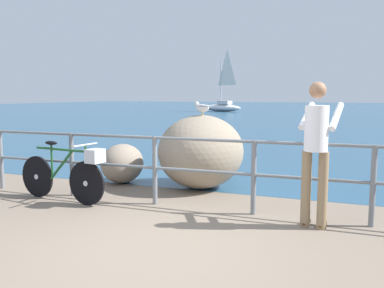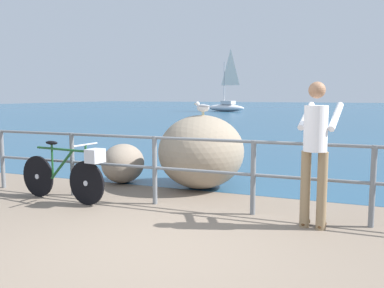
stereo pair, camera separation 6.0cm
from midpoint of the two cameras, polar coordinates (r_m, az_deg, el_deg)
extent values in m
cube|color=#756656|center=(23.90, 16.29, 2.47)|extent=(120.00, 120.00, 0.10)
cube|color=navy|center=(51.54, 18.92, 4.59)|extent=(120.00, 90.00, 0.01)
cylinder|color=slate|center=(7.94, -25.03, -1.93)|extent=(0.07, 0.07, 1.02)
cylinder|color=slate|center=(6.95, -16.48, -2.72)|extent=(0.07, 0.07, 1.02)
cylinder|color=slate|center=(6.17, -5.42, -3.65)|extent=(0.07, 0.07, 1.02)
cylinder|color=slate|center=(5.67, 8.19, -4.61)|extent=(0.07, 0.07, 1.02)
cylinder|color=slate|center=(5.54, 23.41, -5.37)|extent=(0.07, 0.07, 1.02)
cylinder|color=slate|center=(5.80, 1.11, 0.61)|extent=(7.43, 0.04, 0.04)
cylinder|color=slate|center=(5.87, 1.10, -3.76)|extent=(7.43, 0.04, 0.04)
cylinder|color=black|center=(7.06, -20.78, -4.23)|extent=(0.66, 0.12, 0.66)
cylinder|color=#B7BCC6|center=(7.06, -20.78, -4.23)|extent=(0.09, 0.07, 0.08)
cylinder|color=black|center=(6.31, -14.61, -5.26)|extent=(0.66, 0.12, 0.66)
cylinder|color=#B7BCC6|center=(6.31, -14.61, -5.26)|extent=(0.09, 0.07, 0.08)
cylinder|color=#194C23|center=(6.60, -18.02, -0.72)|extent=(0.98, 0.17, 0.04)
cylinder|color=#194C23|center=(6.62, -17.79, -2.75)|extent=(0.50, 0.11, 0.50)
cylinder|color=#194C23|center=(6.76, -19.01, -2.34)|extent=(0.03, 0.03, 0.53)
ellipsoid|color=black|center=(6.72, -19.11, 0.14)|extent=(0.25, 0.13, 0.06)
cylinder|color=#194C23|center=(6.26, -14.69, -2.71)|extent=(0.03, 0.03, 0.57)
cylinder|color=#B7BCC6|center=(6.22, -14.77, -0.12)|extent=(0.09, 0.48, 0.03)
cube|color=#B7BCC6|center=(6.12, -13.50, -1.61)|extent=(0.23, 0.26, 0.20)
cylinder|color=#8C7251|center=(5.29, 15.14, -5.99)|extent=(0.12, 0.12, 0.95)
ellipsoid|color=#513319|center=(5.46, 15.16, -10.32)|extent=(0.14, 0.27, 0.08)
cylinder|color=#8C7251|center=(5.25, 17.26, -6.17)|extent=(0.12, 0.12, 0.95)
ellipsoid|color=#513319|center=(5.41, 17.24, -10.53)|extent=(0.14, 0.27, 0.08)
cylinder|color=white|center=(5.16, 16.47, 2.08)|extent=(0.28, 0.28, 0.55)
sphere|color=#9E7051|center=(5.14, 16.64, 7.14)|extent=(0.20, 0.20, 0.20)
cylinder|color=white|center=(5.42, 15.26, 3.79)|extent=(0.16, 0.52, 0.34)
cylinder|color=white|center=(5.34, 19.00, 3.62)|extent=(0.16, 0.52, 0.34)
ellipsoid|color=gray|center=(7.21, 1.00, -1.07)|extent=(1.48, 1.63, 1.28)
ellipsoid|color=gray|center=(7.77, -9.81, -2.66)|extent=(0.75, 0.90, 0.72)
cylinder|color=gold|center=(7.07, 1.11, 4.22)|extent=(0.01, 0.01, 0.06)
cylinder|color=gold|center=(7.10, 1.32, 4.23)|extent=(0.01, 0.01, 0.06)
ellipsoid|color=white|center=(7.08, 1.22, 4.99)|extent=(0.28, 0.18, 0.13)
ellipsoid|color=#9E9EA3|center=(7.07, 1.35, 5.23)|extent=(0.26, 0.18, 0.06)
sphere|color=white|center=(7.15, 0.45, 5.57)|extent=(0.08, 0.08, 0.08)
cone|color=gold|center=(7.18, 0.13, 5.54)|extent=(0.05, 0.04, 0.02)
ellipsoid|color=white|center=(41.65, 4.15, 4.99)|extent=(4.58, 2.77, 0.70)
cube|color=silver|center=(41.46, 4.49, 5.71)|extent=(1.50, 1.21, 0.36)
cylinder|color=#B2B2B7|center=(41.77, 3.96, 8.36)|extent=(0.10, 0.10, 4.20)
pyramid|color=white|center=(41.39, 4.81, 10.55)|extent=(1.52, 0.62, 3.57)
camera|label=1|loc=(0.03, -90.27, -0.03)|focal=38.66mm
camera|label=2|loc=(0.03, 89.73, 0.03)|focal=38.66mm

